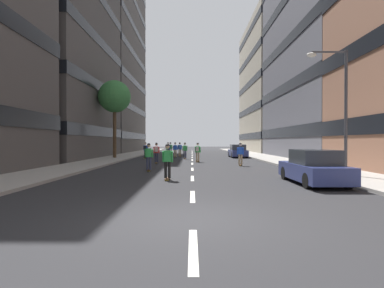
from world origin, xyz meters
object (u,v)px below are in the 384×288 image
at_px(skater_1, 170,148).
at_px(streetlamp_right, 339,98).
at_px(skater_2, 185,150).
at_px(skater_6, 197,151).
at_px(skater_10, 240,153).
at_px(skater_5, 145,149).
at_px(skater_8, 180,148).
at_px(parked_car_near, 313,168).
at_px(skater_7, 149,156).
at_px(street_tree_near, 114,97).
at_px(skater_4, 175,149).
at_px(skater_9, 167,160).
at_px(skater_0, 156,152).
at_px(parked_car_mid, 237,151).
at_px(skater_3, 168,148).

bearing_deg(skater_1, streetlamp_right, -66.55).
relative_size(skater_2, skater_6, 1.00).
bearing_deg(skater_10, skater_1, 111.38).
distance_m(skater_5, skater_8, 5.72).
bearing_deg(parked_car_near, skater_7, 145.15).
relative_size(street_tree_near, skater_4, 4.67).
bearing_deg(streetlamp_right, parked_car_near, -134.28).
bearing_deg(skater_9, skater_1, 93.80).
xyz_separation_m(parked_car_near, skater_5, (-10.55, 19.77, 0.32)).
relative_size(skater_1, skater_10, 1.00).
bearing_deg(skater_10, skater_0, 158.50).
relative_size(street_tree_near, skater_5, 4.67).
xyz_separation_m(skater_1, skater_2, (2.12, -7.74, 0.00)).
relative_size(street_tree_near, skater_7, 4.67).
height_order(skater_4, skater_9, same).
distance_m(parked_car_near, skater_9, 6.72).
bearing_deg(street_tree_near, skater_6, -29.80).
distance_m(street_tree_near, skater_8, 10.29).
distance_m(parked_car_mid, skater_2, 6.89).
height_order(street_tree_near, skater_10, street_tree_near).
relative_size(streetlamp_right, skater_6, 3.65).
relative_size(skater_0, skater_6, 1.00).
height_order(streetlamp_right, skater_9, streetlamp_right).
distance_m(street_tree_near, skater_7, 15.48).
xyz_separation_m(streetlamp_right, skater_3, (-10.60, 20.97, -3.12)).
bearing_deg(skater_9, skater_5, 102.10).
distance_m(street_tree_near, skater_6, 11.66).
relative_size(street_tree_near, skater_6, 4.67).
bearing_deg(skater_1, skater_3, -91.14).
xyz_separation_m(streetlamp_right, skater_7, (-10.40, 3.34, -3.15)).
xyz_separation_m(skater_2, skater_5, (-4.40, 0.91, 0.03)).
height_order(parked_car_near, skater_6, skater_6).
distance_m(skater_5, skater_9, 18.89).
bearing_deg(skater_3, skater_10, -63.83).
xyz_separation_m(skater_9, skater_10, (4.92, 8.43, 0.00)).
xyz_separation_m(parked_car_mid, skater_4, (-7.38, 0.18, 0.29)).
xyz_separation_m(streetlamp_right, skater_5, (-12.81, 17.44, -3.12)).
xyz_separation_m(skater_4, skater_5, (-3.17, -2.36, 0.03)).
relative_size(skater_8, skater_9, 1.00).
bearing_deg(streetlamp_right, skater_10, 117.95).
distance_m(skater_6, skater_7, 8.82).
relative_size(parked_car_mid, skater_1, 2.47).
distance_m(street_tree_near, skater_10, 16.20).
relative_size(streetlamp_right, skater_3, 3.65).
xyz_separation_m(skater_4, skater_8, (0.46, 2.07, 0.03)).
distance_m(parked_car_mid, skater_3, 8.45).
bearing_deg(skater_7, skater_1, 90.37).
height_order(skater_4, skater_7, same).
distance_m(skater_6, skater_9, 12.68).
relative_size(skater_5, skater_8, 1.00).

